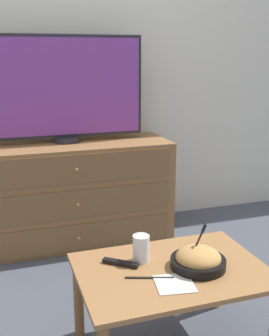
# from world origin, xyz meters

# --- Properties ---
(ground_plane) EXTENTS (12.00, 12.00, 0.00)m
(ground_plane) POSITION_xyz_m (0.00, 0.00, 0.00)
(ground_plane) COLOR #474C56
(wall_back) EXTENTS (12.00, 0.05, 2.60)m
(wall_back) POSITION_xyz_m (0.00, 0.03, 1.30)
(wall_back) COLOR silver
(wall_back) RESTS_ON ground_plane
(dresser) EXTENTS (1.32, 0.48, 0.68)m
(dresser) POSITION_xyz_m (0.02, -0.26, 0.34)
(dresser) COLOR olive
(dresser) RESTS_ON ground_plane
(tv) EXTENTS (1.04, 0.18, 0.68)m
(tv) POSITION_xyz_m (0.01, -0.19, 1.03)
(tv) COLOR #232328
(tv) RESTS_ON dresser
(coffee_table) EXTENTS (0.77, 0.54, 0.39)m
(coffee_table) POSITION_xyz_m (0.21, -1.51, 0.33)
(coffee_table) COLOR #9E6B3D
(coffee_table) RESTS_ON ground_plane
(takeout_bowl) EXTENTS (0.23, 0.23, 0.18)m
(takeout_bowl) POSITION_xyz_m (0.32, -1.53, 0.43)
(takeout_bowl) COLOR black
(takeout_bowl) RESTS_ON coffee_table
(drink_cup) EXTENTS (0.07, 0.07, 0.12)m
(drink_cup) POSITION_xyz_m (0.11, -1.41, 0.44)
(drink_cup) COLOR beige
(drink_cup) RESTS_ON coffee_table
(napkin) EXTENTS (0.17, 0.17, 0.00)m
(napkin) POSITION_xyz_m (0.17, -1.62, 0.39)
(napkin) COLOR silver
(napkin) RESTS_ON coffee_table
(knife) EXTENTS (0.18, 0.07, 0.01)m
(knife) POSITION_xyz_m (0.10, -1.55, 0.39)
(knife) COLOR black
(knife) RESTS_ON coffee_table
(remote_control) EXTENTS (0.14, 0.12, 0.02)m
(remote_control) POSITION_xyz_m (0.02, -1.41, 0.40)
(remote_control) COLOR black
(remote_control) RESTS_ON coffee_table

